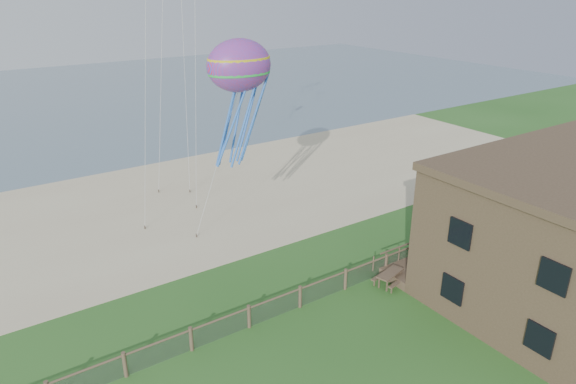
# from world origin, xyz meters

# --- Properties ---
(ground) EXTENTS (160.00, 160.00, 0.00)m
(ground) POSITION_xyz_m (0.00, 0.00, 0.00)
(ground) COLOR #285A1E
(ground) RESTS_ON ground
(sand_beach) EXTENTS (72.00, 20.00, 0.02)m
(sand_beach) POSITION_xyz_m (0.00, 22.00, 0.00)
(sand_beach) COLOR #C1AE8B
(sand_beach) RESTS_ON ground
(ocean) EXTENTS (160.00, 68.00, 0.02)m
(ocean) POSITION_xyz_m (0.00, 66.00, 0.00)
(ocean) COLOR slate
(ocean) RESTS_ON ground
(chainlink_fence) EXTENTS (36.20, 0.20, 1.25)m
(chainlink_fence) POSITION_xyz_m (0.00, 6.00, 0.55)
(chainlink_fence) COLOR #4B3D2A
(chainlink_fence) RESTS_ON ground
(motel_deck) EXTENTS (15.00, 2.00, 0.50)m
(motel_deck) POSITION_xyz_m (13.00, 5.00, 0.25)
(motel_deck) COLOR brown
(motel_deck) RESTS_ON ground
(picnic_table) EXTENTS (2.05, 1.74, 0.75)m
(picnic_table) POSITION_xyz_m (5.35, 5.00, 0.38)
(picnic_table) COLOR brown
(picnic_table) RESTS_ON ground
(octopus_kite) EXTENTS (3.96, 3.02, 7.54)m
(octopus_kite) POSITION_xyz_m (0.85, 13.17, 9.34)
(octopus_kite) COLOR red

